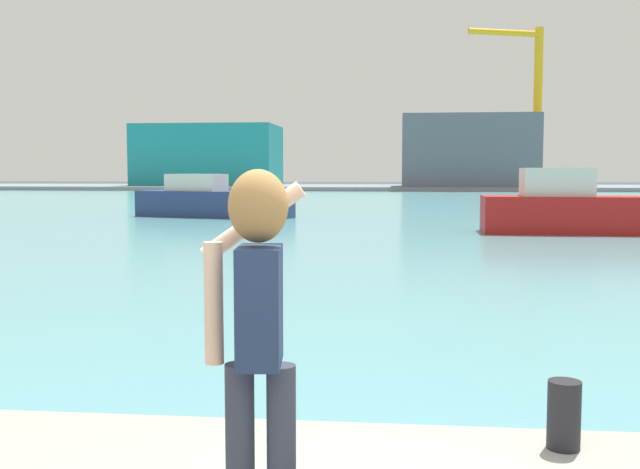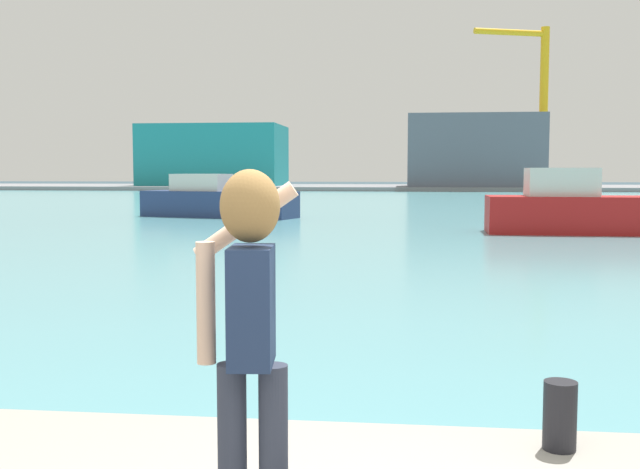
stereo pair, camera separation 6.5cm
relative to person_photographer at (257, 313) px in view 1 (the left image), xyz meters
The scene contains 10 objects.
ground_plane 49.65m from the person_photographer, 89.48° to the left, with size 220.00×220.00×0.00m, color #334751.
harbor_water 51.65m from the person_photographer, 89.50° to the left, with size 140.00×100.00×0.02m, color #599EA8.
far_shore_dock 91.63m from the person_photographer, 89.72° to the left, with size 140.00×20.00×0.48m, color gray.
person_photographer is the anchor object (origin of this frame).
harbor_bollard 2.28m from the person_photographer, 36.90° to the left, with size 0.21×0.21×0.43m, color black.
boat_moored 33.97m from the person_photographer, 104.73° to the left, with size 8.19×4.23×2.13m.
boat_moored_2 25.77m from the person_photographer, 74.03° to the left, with size 7.08×2.44×2.39m.
warehouse_left 94.70m from the person_photographer, 104.66° to the left, with size 17.67×11.13×7.68m, color teal.
warehouse_right 88.42m from the person_photographer, 84.36° to the left, with size 15.65×10.37×8.41m, color slate.
port_crane 89.94m from the person_photographer, 79.72° to the left, with size 9.03×3.77×18.65m.
Camera 1 is at (0.21, -3.04, 2.28)m, focal length 42.05 mm.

